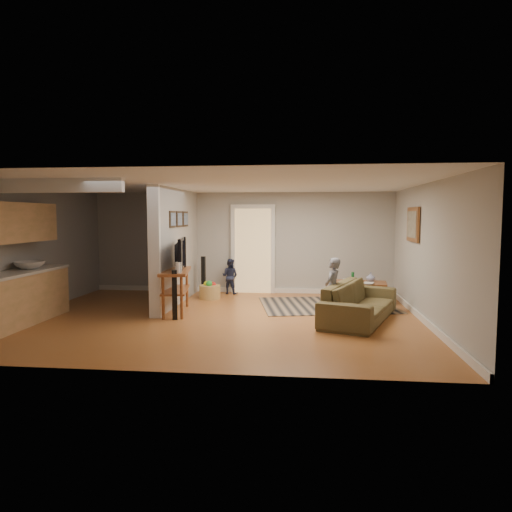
# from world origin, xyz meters

# --- Properties ---
(ground) EXTENTS (7.50, 7.50, 0.00)m
(ground) POSITION_xyz_m (0.00, 0.00, 0.00)
(ground) COLOR #9B5927
(ground) RESTS_ON ground
(room_shell) EXTENTS (7.54, 6.02, 2.52)m
(room_shell) POSITION_xyz_m (-1.07, 0.43, 1.46)
(room_shell) COLOR #AFACA8
(room_shell) RESTS_ON ground
(area_rug) EXTENTS (3.09, 2.50, 0.01)m
(area_rug) POSITION_xyz_m (2.07, 1.47, 0.01)
(area_rug) COLOR black
(area_rug) RESTS_ON ground
(sofa) EXTENTS (1.68, 2.52, 0.68)m
(sofa) POSITION_xyz_m (2.60, 0.13, 0.00)
(sofa) COLOR #463F23
(sofa) RESTS_ON ground
(coffee_table) EXTENTS (1.24, 0.81, 0.69)m
(coffee_table) POSITION_xyz_m (2.82, 1.92, 0.36)
(coffee_table) COLOR brown
(coffee_table) RESTS_ON ground
(tv_console) EXTENTS (0.74, 1.43, 1.17)m
(tv_console) POSITION_xyz_m (-0.93, 0.39, 0.78)
(tv_console) COLOR brown
(tv_console) RESTS_ON ground
(speaker_left) EXTENTS (0.12, 0.12, 0.93)m
(speaker_left) POSITION_xyz_m (-0.80, -0.20, 0.46)
(speaker_left) COLOR black
(speaker_left) RESTS_ON ground
(speaker_right) EXTENTS (0.10, 0.10, 0.94)m
(speaker_right) POSITION_xyz_m (-0.86, 2.48, 0.47)
(speaker_right) COLOR black
(speaker_right) RESTS_ON ground
(toy_basket) EXTENTS (0.49, 0.49, 0.43)m
(toy_basket) POSITION_xyz_m (-0.60, 1.98, 0.18)
(toy_basket) COLOR #A18945
(toy_basket) RESTS_ON ground
(child) EXTENTS (0.42, 0.50, 1.15)m
(child) POSITION_xyz_m (2.10, 0.10, 0.00)
(child) COLOR slate
(child) RESTS_ON ground
(toddler) EXTENTS (0.50, 0.43, 0.87)m
(toddler) POSITION_xyz_m (-0.24, 2.70, 0.00)
(toddler) COLOR #202743
(toddler) RESTS_ON ground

